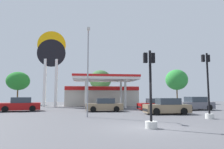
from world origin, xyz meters
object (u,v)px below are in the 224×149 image
Objects in this scene: traffic_signal_0 at (151,100)px; tree_1 at (100,80)px; tree_0 at (18,81)px; car_0 at (104,105)px; traffic_signal_1 at (208,93)px; tree_2 at (177,80)px; car_2 at (195,104)px; car_4 at (167,107)px; corner_streetlamp at (88,65)px; car_1 at (20,105)px; car_3 at (154,105)px; station_pole_sign at (51,58)px.

traffic_signal_0 is 0.62× the size of tree_1.
tree_1 is at bearing 5.10° from tree_0.
traffic_signal_1 reaches higher than car_0.
tree_1 is 0.94× the size of tree_2.
traffic_signal_1 is (-3.89, -8.75, 1.20)m from car_2.
car_4 is 23.08m from tree_1.
corner_streetlamp is at bearing -165.97° from car_4.
car_1 is 1.09× the size of car_4.
traffic_signal_0 is at bearing -128.07° from car_2.
tree_0 is at bearing 142.86° from car_3.
traffic_signal_1 is at bearing -13.08° from corner_streetlamp.
traffic_signal_1 is 27.18m from tree_1.
tree_1 is (-10.20, 17.52, 4.17)m from car_2.
station_pole_sign is at bearing 129.58° from traffic_signal_1.
car_2 is 15.16m from corner_streetlamp.
corner_streetlamp is at bearing -61.25° from tree_0.
car_1 is 1.16× the size of car_3.
car_4 is 0.58× the size of tree_2.
tree_0 is (-15.83, 28.68, 2.88)m from traffic_signal_0.
car_4 is 1.00× the size of traffic_signal_0.
car_0 is 7.24m from corner_streetlamp.
car_1 is 0.65× the size of corner_streetlamp.
traffic_signal_0 is 30.24m from tree_1.
station_pole_sign is at bearing 133.42° from car_4.
tree_1 is at bearing 101.74° from car_4.
traffic_signal_1 is 0.83× the size of tree_0.
corner_streetlamp reaches higher than traffic_signal_0.
station_pole_sign is 1.74× the size of tree_1.
tree_1 reaches higher than car_3.
car_3 is 26.22m from tree_0.
tree_2 reaches higher than tree_1.
car_0 is 11.98m from traffic_signal_0.
corner_streetlamp is (-19.54, -24.54, -0.81)m from tree_2.
tree_2 is at bearing 46.63° from car_0.
car_2 is 0.64× the size of tree_2.
tree_2 is (6.37, 17.94, 4.40)m from car_2.
corner_streetlamp is at bearing -153.40° from car_2.
corner_streetlamp is (-1.97, -5.93, 3.66)m from car_0.
station_pole_sign reaches higher than tree_1.
traffic_signal_1 is (14.78, -17.88, -5.70)m from station_pole_sign.
tree_0 is (-25.64, 16.15, 3.70)m from car_2.
car_4 is 0.59× the size of corner_streetlamp.
tree_1 reaches higher than car_1.
car_1 is 20.11m from tree_1.
tree_0 reaches higher than car_3.
car_3 is 18.33m from tree_1.
tree_1 reaches higher than tree_0.
car_0 is at bearing -133.37° from tree_2.
tree_1 is at bearing 120.21° from car_2.
traffic_signal_0 is at bearing -118.38° from car_4.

